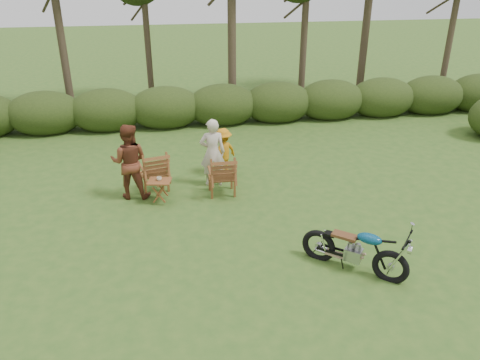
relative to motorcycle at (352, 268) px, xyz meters
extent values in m
plane|color=#2D4F1A|center=(-1.17, 0.22, 0.00)|extent=(80.00, 80.00, 0.00)
cylinder|color=#36271D|center=(-6.67, 11.32, 3.60)|extent=(0.28, 0.28, 7.20)
cylinder|color=#36271D|center=(-3.67, 12.42, 3.15)|extent=(0.24, 0.24, 6.30)
cylinder|color=#36271D|center=(-0.67, 10.22, 3.83)|extent=(0.30, 0.30, 7.65)
cylinder|color=#36271D|center=(2.33, 11.32, 3.24)|extent=(0.26, 0.26, 6.48)
cylinder|color=#36271D|center=(7.83, 10.22, 3.42)|extent=(0.24, 0.24, 6.84)
ellipsoid|color=#233312|center=(-7.17, 9.22, 0.63)|extent=(2.52, 1.68, 1.51)
ellipsoid|color=#233312|center=(-5.17, 9.22, 0.63)|extent=(2.52, 1.68, 1.51)
ellipsoid|color=#233312|center=(-3.17, 9.22, 0.63)|extent=(2.52, 1.68, 1.51)
ellipsoid|color=#233312|center=(-1.17, 9.22, 0.63)|extent=(2.52, 1.68, 1.51)
ellipsoid|color=#233312|center=(0.83, 9.22, 0.63)|extent=(2.52, 1.68, 1.51)
ellipsoid|color=#233312|center=(2.83, 9.22, 0.63)|extent=(2.52, 1.68, 1.51)
ellipsoid|color=#233312|center=(4.83, 9.22, 0.63)|extent=(2.52, 1.68, 1.51)
ellipsoid|color=#233312|center=(6.83, 9.22, 0.63)|extent=(2.52, 1.68, 1.51)
ellipsoid|color=#233312|center=(8.83, 9.22, 0.63)|extent=(2.52, 1.68, 1.51)
imported|color=beige|center=(-3.47, 3.32, 0.61)|extent=(0.12, 0.12, 0.09)
imported|color=beige|center=(-2.12, 4.09, 0.00)|extent=(0.66, 0.45, 1.75)
imported|color=brown|center=(-4.14, 3.74, 0.00)|extent=(1.00, 0.84, 1.84)
imported|color=#C17812|center=(-1.77, 4.71, 0.00)|extent=(0.95, 0.85, 1.28)
camera|label=1|loc=(-3.27, -6.77, 5.15)|focal=35.00mm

